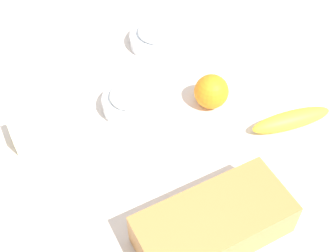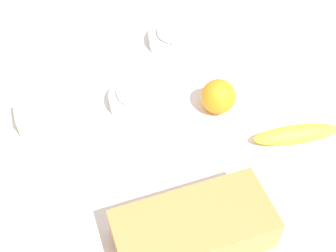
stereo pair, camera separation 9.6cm
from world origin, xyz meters
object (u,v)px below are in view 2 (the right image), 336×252
Objects in this scene: loaf_pan at (193,229)px; orange_fruit at (218,97)px; flour_bowl at (137,97)px; banana at (296,134)px; sugar_bowl at (176,36)px; butter_block at (38,115)px.

orange_fruit is (-0.18, -0.29, -0.00)m from loaf_pan.
flour_bowl is at bearing -23.28° from orange_fruit.
banana is at bearing 143.29° from flour_bowl.
loaf_pan is at bearing 58.60° from orange_fruit.
loaf_pan is 2.17× the size of flour_bowl.
sugar_bowl is 1.64× the size of butter_block.
butter_block is (0.40, -0.09, -0.01)m from orange_fruit.
sugar_bowl is 0.26m from orange_fruit.
flour_bowl reaches higher than banana.
flour_bowl is at bearing -90.53° from loaf_pan.
butter_block is at bearing -24.43° from banana.
banana is at bearing 130.01° from orange_fruit.
orange_fruit reaches higher than flour_bowl.
butter_block is (0.22, -0.02, 0.00)m from flour_bowl.
banana is (-0.30, -0.15, -0.02)m from loaf_pan.
orange_fruit reaches higher than banana.
banana is (-0.13, 0.40, -0.01)m from sugar_bowl.
orange_fruit reaches higher than butter_block.
orange_fruit is at bearing 91.42° from sugar_bowl.
sugar_bowl is at bearing -72.27° from banana.
banana is at bearing 107.73° from sugar_bowl.
sugar_bowl is at bearing -107.02° from loaf_pan.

